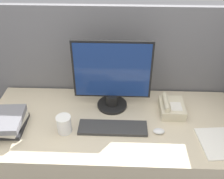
{
  "coord_description": "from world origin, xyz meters",
  "views": [
    {
      "loc": [
        0.05,
        -0.95,
        1.93
      ],
      "look_at": [
        -0.0,
        0.41,
        1.0
      ],
      "focal_mm": 42.0,
      "sensor_mm": 36.0,
      "label": 1
    }
  ],
  "objects_px": {
    "monitor": "(112,78)",
    "book_stack": "(6,122)",
    "desk_telephone": "(171,107)",
    "keyboard": "(113,128)",
    "mouse": "(159,131)",
    "coffee_cup": "(64,124)"
  },
  "relations": [
    {
      "from": "monitor",
      "to": "book_stack",
      "type": "relative_size",
      "value": 1.89
    },
    {
      "from": "monitor",
      "to": "desk_telephone",
      "type": "distance_m",
      "value": 0.46
    },
    {
      "from": "keyboard",
      "to": "book_stack",
      "type": "height_order",
      "value": "book_stack"
    },
    {
      "from": "keyboard",
      "to": "book_stack",
      "type": "xyz_separation_m",
      "value": [
        -0.68,
        -0.02,
        0.05
      ]
    },
    {
      "from": "keyboard",
      "to": "mouse",
      "type": "distance_m",
      "value": 0.29
    },
    {
      "from": "monitor",
      "to": "keyboard",
      "type": "bearing_deg",
      "value": -86.76
    },
    {
      "from": "coffee_cup",
      "to": "desk_telephone",
      "type": "bearing_deg",
      "value": 17.72
    },
    {
      "from": "book_stack",
      "to": "mouse",
      "type": "bearing_deg",
      "value": -0.04
    },
    {
      "from": "keyboard",
      "to": "desk_telephone",
      "type": "relative_size",
      "value": 2.11
    },
    {
      "from": "mouse",
      "to": "book_stack",
      "type": "distance_m",
      "value": 0.97
    },
    {
      "from": "mouse",
      "to": "desk_telephone",
      "type": "relative_size",
      "value": 0.35
    },
    {
      "from": "desk_telephone",
      "to": "coffee_cup",
      "type": "bearing_deg",
      "value": -162.28
    },
    {
      "from": "keyboard",
      "to": "desk_telephone",
      "type": "bearing_deg",
      "value": 25.63
    },
    {
      "from": "monitor",
      "to": "book_stack",
      "type": "xyz_separation_m",
      "value": [
        -0.66,
        -0.27,
        -0.18
      ]
    },
    {
      "from": "desk_telephone",
      "to": "keyboard",
      "type": "bearing_deg",
      "value": -154.37
    },
    {
      "from": "mouse",
      "to": "coffee_cup",
      "type": "bearing_deg",
      "value": -179.04
    },
    {
      "from": "monitor",
      "to": "mouse",
      "type": "relative_size",
      "value": 7.22
    },
    {
      "from": "keyboard",
      "to": "book_stack",
      "type": "distance_m",
      "value": 0.68
    },
    {
      "from": "monitor",
      "to": "mouse",
      "type": "height_order",
      "value": "monitor"
    },
    {
      "from": "book_stack",
      "to": "desk_telephone",
      "type": "xyz_separation_m",
      "value": [
        1.07,
        0.21,
        -0.02
      ]
    },
    {
      "from": "mouse",
      "to": "book_stack",
      "type": "bearing_deg",
      "value": 179.96
    },
    {
      "from": "monitor",
      "to": "keyboard",
      "type": "distance_m",
      "value": 0.33
    }
  ]
}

